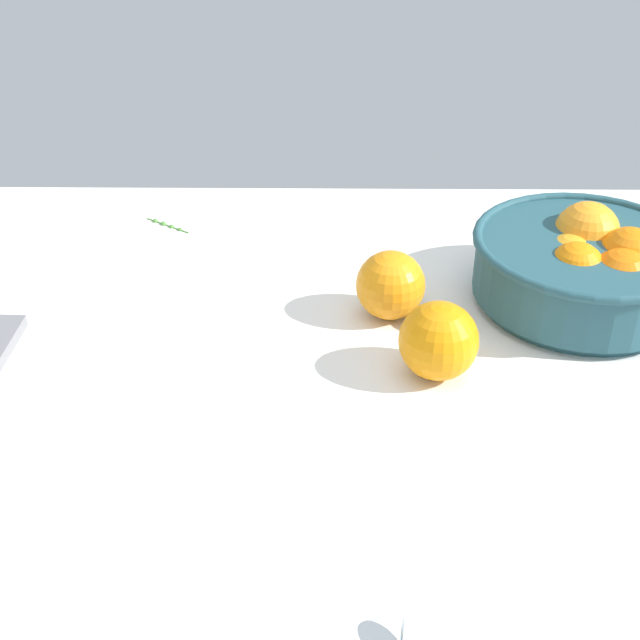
{
  "coord_description": "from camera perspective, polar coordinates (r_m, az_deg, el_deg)",
  "views": [
    {
      "loc": [
        0.78,
        -73.31,
        56.49
      ],
      "look_at": [
        -0.0,
        3.03,
        7.65
      ],
      "focal_mm": 49.15,
      "sensor_mm": 36.0,
      "label": 1
    }
  ],
  "objects": [
    {
      "name": "fruit_bowl",
      "position": [
        1.11,
        16.97,
        3.38
      ],
      "size": [
        27.3,
        27.3,
        11.24
      ],
      "color": "#234C56",
      "rests_on": "ground_plane"
    },
    {
      "name": "ground_plane",
      "position": [
        0.93,
        -0.02,
        -5.74
      ],
      "size": [
        136.16,
        106.51,
        3.0
      ],
      "primitive_type": "cube",
      "color": "white"
    },
    {
      "name": "loose_orange_0",
      "position": [
        1.04,
        4.61,
        2.28
      ],
      "size": [
        8.3,
        8.3,
        8.3
      ],
      "primitive_type": "sphere",
      "color": "orange",
      "rests_on": "ground_plane"
    },
    {
      "name": "herb_sprig_0",
      "position": [
        1.29,
        -9.97,
        6.18
      ],
      "size": [
        6.83,
        4.82,
        0.93
      ],
      "color": "#4A8237",
      "rests_on": "ground_plane"
    },
    {
      "name": "loose_orange_2",
      "position": [
        0.94,
        7.73,
        -1.35
      ],
      "size": [
        8.65,
        8.65,
        8.65
      ],
      "primitive_type": "sphere",
      "color": "orange",
      "rests_on": "ground_plane"
    }
  ]
}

